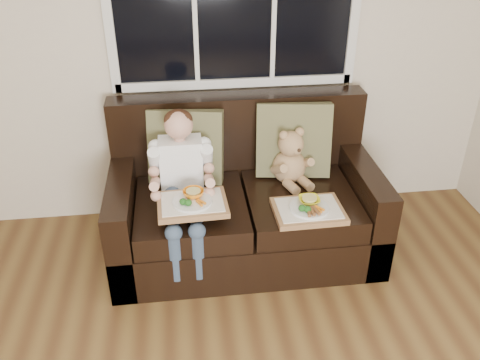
{
  "coord_description": "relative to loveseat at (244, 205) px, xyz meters",
  "views": [
    {
      "loc": [
        0.06,
        -0.78,
        2.16
      ],
      "look_at": [
        0.39,
        1.85,
        0.6
      ],
      "focal_mm": 38.0,
      "sensor_mm": 36.0,
      "label": 1
    }
  ],
  "objects": [
    {
      "name": "room_walls",
      "position": [
        -0.43,
        -2.02,
        1.28
      ],
      "size": [
        4.52,
        5.02,
        2.71
      ],
      "color": "beige",
      "rests_on": "ground"
    },
    {
      "name": "loveseat",
      "position": [
        0.0,
        0.0,
        0.0
      ],
      "size": [
        1.7,
        0.92,
        0.96
      ],
      "color": "black",
      "rests_on": "ground"
    },
    {
      "name": "pillow_left",
      "position": [
        -0.36,
        0.15,
        0.38
      ],
      "size": [
        0.51,
        0.3,
        0.49
      ],
      "rotation": [
        -0.21,
        0.0,
        -0.19
      ],
      "color": "brown",
      "rests_on": "loveseat"
    },
    {
      "name": "pillow_right",
      "position": [
        0.35,
        0.15,
        0.39
      ],
      "size": [
        0.51,
        0.29,
        0.5
      ],
      "rotation": [
        -0.21,
        0.0,
        -0.14
      ],
      "color": "brown",
      "rests_on": "loveseat"
    },
    {
      "name": "child",
      "position": [
        -0.39,
        -0.12,
        0.33
      ],
      "size": [
        0.38,
        0.59,
        0.86
      ],
      "color": "white",
      "rests_on": "loveseat"
    },
    {
      "name": "teddy_bear",
      "position": [
        0.31,
        0.03,
        0.29
      ],
      "size": [
        0.27,
        0.32,
        0.39
      ],
      "rotation": [
        0.0,
        0.0,
        0.32
      ],
      "color": "tan",
      "rests_on": "loveseat"
    },
    {
      "name": "tray_left",
      "position": [
        -0.34,
        -0.34,
        0.27
      ],
      "size": [
        0.41,
        0.32,
        0.09
      ],
      "rotation": [
        0.0,
        0.0,
        0.04
      ],
      "color": "#9E6B47",
      "rests_on": "child"
    },
    {
      "name": "tray_right",
      "position": [
        0.34,
        -0.35,
        0.17
      ],
      "size": [
        0.42,
        0.32,
        0.09
      ],
      "rotation": [
        0.0,
        0.0,
        0.02
      ],
      "color": "#9E6B47",
      "rests_on": "loveseat"
    }
  ]
}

